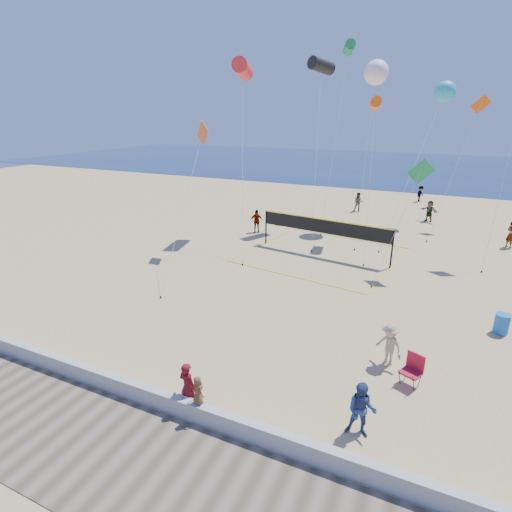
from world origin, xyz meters
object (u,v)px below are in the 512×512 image
at_px(woman, 188,387).
at_px(volleyball_net, 324,231).
at_px(trash_barrel, 502,324).
at_px(camp_chair, 413,368).

xyz_separation_m(woman, volleyball_net, (-0.21, 15.37, 0.77)).
distance_m(woman, volleyball_net, 15.39).
xyz_separation_m(woman, trash_barrel, (9.04, 9.10, -0.39)).
relative_size(camp_chair, volleyball_net, 0.13).
bearing_deg(volleyball_net, trash_barrel, -25.49).
distance_m(woman, camp_chair, 7.27).
bearing_deg(trash_barrel, woman, -134.82).
distance_m(woman, trash_barrel, 12.83).
relative_size(woman, camp_chair, 1.31).
bearing_deg(trash_barrel, camp_chair, -121.14).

